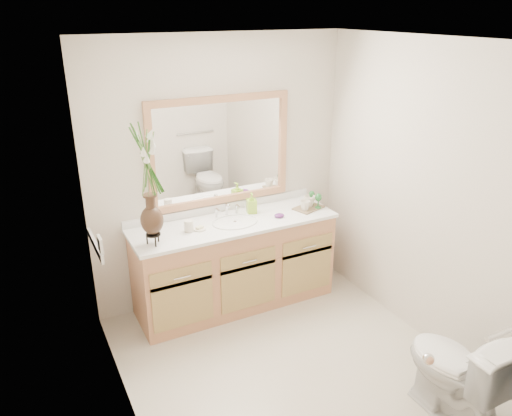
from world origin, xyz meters
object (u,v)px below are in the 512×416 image
toilet (456,372)px  tumbler (189,226)px  soap_bottle (252,204)px  flower_vase (148,173)px  tray (308,208)px

toilet → tumbler: 2.28m
toilet → soap_bottle: (-0.47, 2.04, 0.55)m
flower_vase → tumbler: bearing=17.0°
tray → tumbler: bearing=161.6°
toilet → flower_vase: 2.56m
toilet → soap_bottle: 2.17m
toilet → tumbler: (-1.12, 1.92, 0.51)m
flower_vase → soap_bottle: (0.99, 0.23, -0.51)m
tray → toilet: bearing=-108.7°
tumbler → tray: 1.17m
tumbler → soap_bottle: size_ratio=0.58×
soap_bottle → tray: (0.52, -0.15, -0.08)m
flower_vase → tumbler: 0.64m
toilet → soap_bottle: soap_bottle is taller
tray → soap_bottle: bearing=146.6°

